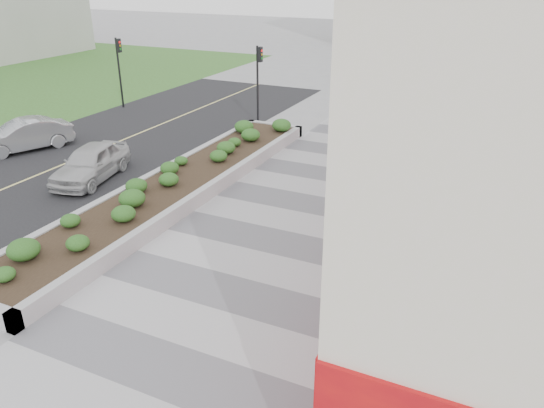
{
  "coord_description": "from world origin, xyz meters",
  "views": [
    {
      "loc": [
        5.95,
        -8.64,
        8.09
      ],
      "look_at": [
        -0.69,
        5.39,
        1.1
      ],
      "focal_mm": 35.0,
      "sensor_mm": 36.0,
      "label": 1
    }
  ],
  "objects_px": {
    "planter": "(178,183)",
    "skateboarder": "(352,189)",
    "car_white": "(91,163)",
    "car_silver": "(23,135)",
    "traffic_signal_near": "(259,73)",
    "traffic_signal_far": "(119,62)"
  },
  "relations": [
    {
      "from": "traffic_signal_near",
      "to": "traffic_signal_far",
      "type": "height_order",
      "value": "same"
    },
    {
      "from": "traffic_signal_near",
      "to": "car_white",
      "type": "bearing_deg",
      "value": -101.96
    },
    {
      "from": "planter",
      "to": "car_silver",
      "type": "distance_m",
      "value": 9.72
    },
    {
      "from": "planter",
      "to": "traffic_signal_far",
      "type": "distance_m",
      "value": 15.0
    },
    {
      "from": "planter",
      "to": "car_silver",
      "type": "relative_size",
      "value": 4.07
    },
    {
      "from": "skateboarder",
      "to": "car_silver",
      "type": "distance_m",
      "value": 16.19
    },
    {
      "from": "planter",
      "to": "car_silver",
      "type": "height_order",
      "value": "car_silver"
    },
    {
      "from": "traffic_signal_near",
      "to": "car_silver",
      "type": "height_order",
      "value": "traffic_signal_near"
    },
    {
      "from": "traffic_signal_near",
      "to": "traffic_signal_far",
      "type": "distance_m",
      "value": 9.21
    },
    {
      "from": "traffic_signal_far",
      "to": "car_white",
      "type": "bearing_deg",
      "value": -56.23
    },
    {
      "from": "car_white",
      "to": "car_silver",
      "type": "height_order",
      "value": "car_silver"
    },
    {
      "from": "planter",
      "to": "car_silver",
      "type": "bearing_deg",
      "value": 172.6
    },
    {
      "from": "traffic_signal_near",
      "to": "traffic_signal_far",
      "type": "bearing_deg",
      "value": -176.89
    },
    {
      "from": "skateboarder",
      "to": "traffic_signal_far",
      "type": "bearing_deg",
      "value": 169.5
    },
    {
      "from": "traffic_signal_near",
      "to": "car_white",
      "type": "distance_m",
      "value": 11.25
    },
    {
      "from": "planter",
      "to": "traffic_signal_far",
      "type": "bearing_deg",
      "value": 137.54
    },
    {
      "from": "planter",
      "to": "skateboarder",
      "type": "xyz_separation_m",
      "value": [
        6.55,
        1.5,
        0.33
      ]
    },
    {
      "from": "car_white",
      "to": "car_silver",
      "type": "distance_m",
      "value": 5.83
    },
    {
      "from": "car_silver",
      "to": "car_white",
      "type": "bearing_deg",
      "value": 8.26
    },
    {
      "from": "skateboarder",
      "to": "car_white",
      "type": "distance_m",
      "value": 10.72
    },
    {
      "from": "car_white",
      "to": "car_silver",
      "type": "relative_size",
      "value": 0.96
    },
    {
      "from": "traffic_signal_far",
      "to": "skateboarder",
      "type": "bearing_deg",
      "value": -25.95
    }
  ]
}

